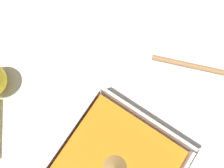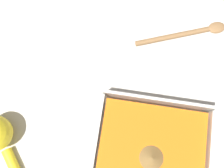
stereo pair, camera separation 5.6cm
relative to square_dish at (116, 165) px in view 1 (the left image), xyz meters
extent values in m
plane|color=beige|center=(0.01, 0.00, -0.02)|extent=(4.00, 4.00, 0.00)
cube|color=silver|center=(0.00, 0.00, -0.02)|extent=(0.23, 0.23, 0.01)
cube|color=silver|center=(0.00, 0.11, 0.01)|extent=(0.23, 0.01, 0.04)
cube|color=silver|center=(-0.11, 0.00, 0.01)|extent=(0.01, 0.22, 0.04)
cube|color=orange|center=(0.00, 0.00, 0.00)|extent=(0.21, 0.21, 0.03)
cone|color=brown|center=(0.00, 0.00, 0.03)|extent=(0.05, 0.05, 0.01)
cylinder|color=olive|center=(0.02, 0.27, -0.01)|extent=(0.17, 0.07, 0.01)
camera|label=1|loc=(-0.03, 0.03, 0.55)|focal=42.00mm
camera|label=2|loc=(-0.08, 0.01, 0.55)|focal=42.00mm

